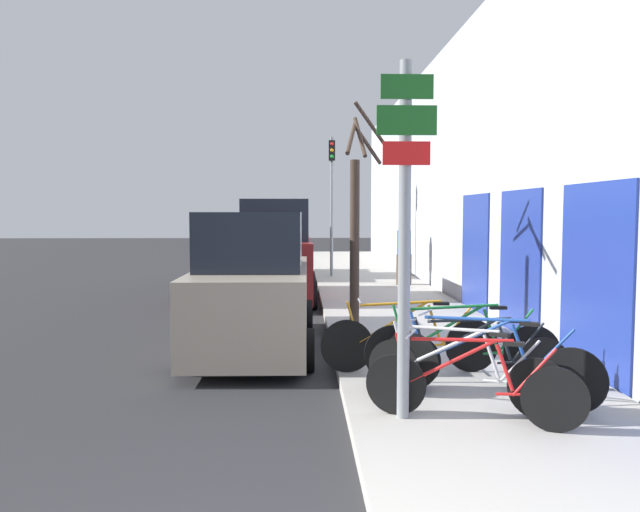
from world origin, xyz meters
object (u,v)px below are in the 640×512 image
at_px(bicycle_5, 409,342).
at_px(traffic_light, 332,187).
at_px(bicycle_4, 463,349).
at_px(signpost, 405,227).
at_px(bicycle_2, 487,365).
at_px(parked_car_0, 254,288).
at_px(pedestrian_near, 404,249).
at_px(bicycle_0, 472,386).
at_px(bicycle_3, 478,358).
at_px(parked_car_1, 276,256).
at_px(bicycle_1, 461,372).
at_px(street_tree, 356,229).
at_px(parked_car_2, 279,249).

height_order(bicycle_5, traffic_light, traffic_light).
bearing_deg(bicycle_4, traffic_light, 6.08).
height_order(signpost, bicycle_2, signpost).
bearing_deg(parked_car_0, bicycle_5, -42.76).
bearing_deg(pedestrian_near, parked_car_0, -132.43).
bearing_deg(bicycle_0, parked_car_0, 52.93).
height_order(bicycle_2, bicycle_5, bicycle_5).
bearing_deg(signpost, bicycle_2, 27.91).
height_order(bicycle_3, parked_car_0, parked_car_0).
xyz_separation_m(bicycle_5, parked_car_1, (-2.02, 7.43, 0.59)).
bearing_deg(parked_car_1, signpost, -80.44).
xyz_separation_m(signpost, bicycle_1, (0.69, 0.36, -1.56)).
height_order(bicycle_5, parked_car_0, parked_car_0).
relative_size(bicycle_2, parked_car_1, 0.52).
xyz_separation_m(bicycle_1, bicycle_5, (-0.31, 1.44, 0.03)).
bearing_deg(pedestrian_near, bicycle_2, -111.54).
xyz_separation_m(parked_car_0, pedestrian_near, (3.73, 7.76, 0.18)).
distance_m(bicycle_1, bicycle_4, 0.95).
height_order(pedestrian_near, street_tree, street_tree).
bearing_deg(traffic_light, bicycle_3, -85.26).
bearing_deg(street_tree, pedestrian_near, 74.95).
height_order(bicycle_1, parked_car_0, parked_car_0).
bearing_deg(bicycle_5, bicycle_2, -152.28).
height_order(bicycle_0, bicycle_4, bicycle_4).
xyz_separation_m(bicycle_4, parked_car_2, (-2.69, 13.11, 0.46)).
height_order(bicycle_3, bicycle_5, bicycle_5).
bearing_deg(street_tree, signpost, -88.18).
height_order(signpost, pedestrian_near, signpost).
relative_size(bicycle_0, bicycle_1, 1.09).
distance_m(signpost, bicycle_5, 2.39).
bearing_deg(parked_car_1, bicycle_3, -72.41).
distance_m(signpost, bicycle_0, 1.70).
bearing_deg(bicycle_0, signpost, 96.06).
xyz_separation_m(bicycle_2, traffic_light, (-1.04, 13.44, 2.48)).
relative_size(bicycle_3, bicycle_5, 0.91).
xyz_separation_m(parked_car_1, pedestrian_near, (3.59, 2.38, 0.05)).
distance_m(bicycle_4, bicycle_5, 0.76).
relative_size(bicycle_2, pedestrian_near, 1.20).
relative_size(signpost, bicycle_3, 1.70).
height_order(signpost, parked_car_2, signpost).
bearing_deg(parked_car_1, parked_car_2, 90.64).
relative_size(street_tree, traffic_light, 0.86).
relative_size(bicycle_0, traffic_light, 0.45).
distance_m(bicycle_4, parked_car_1, 8.38).
distance_m(parked_car_0, street_tree, 1.93).
height_order(bicycle_2, pedestrian_near, pedestrian_near).
height_order(bicycle_0, parked_car_0, parked_car_0).
distance_m(signpost, parked_car_0, 4.38).
xyz_separation_m(bicycle_3, bicycle_5, (-0.67, 0.80, 0.03)).
height_order(bicycle_1, parked_car_2, parked_car_2).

